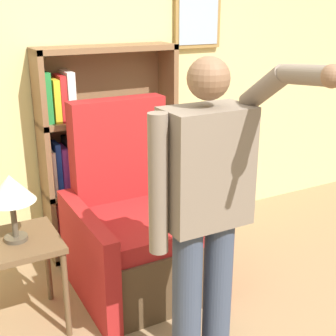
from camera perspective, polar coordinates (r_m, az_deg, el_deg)
name	(u,v)px	position (r m, az deg, el deg)	size (l,w,h in m)	color
wall_back	(68,73)	(3.64, -12.06, 11.29)	(8.00, 0.11, 2.80)	#DBCC84
bookcase	(97,154)	(3.66, -8.59, 1.71)	(1.06, 0.28, 1.60)	brown
armchair	(137,233)	(3.28, -3.77, -7.96)	(0.88, 0.90, 1.28)	#4C3823
person_standing	(206,210)	(2.25, 4.63, -5.16)	(0.56, 0.78, 1.68)	#384256
side_table	(18,255)	(2.92, -17.79, -10.02)	(0.47, 0.47, 0.60)	brown
table_lamp	(11,191)	(2.75, -18.65, -2.64)	(0.27, 0.27, 0.40)	#4C4233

